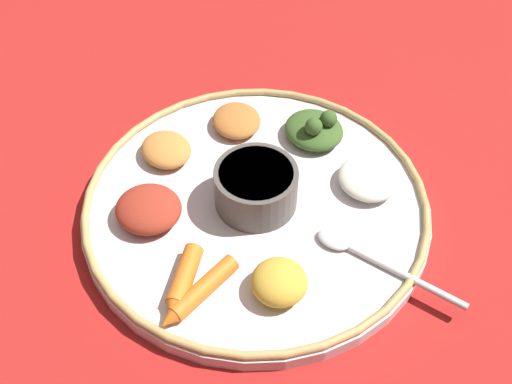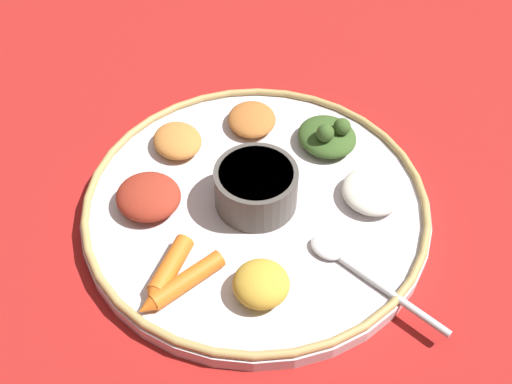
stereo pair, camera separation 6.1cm
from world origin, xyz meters
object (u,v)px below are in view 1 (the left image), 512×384
Objects in this scene: center_bowl at (256,186)px; carrot_outer at (199,292)px; spoon at (365,255)px; carrot_near_spoon at (183,281)px; greens_pile at (315,129)px.

carrot_outer is at bearing -155.79° from center_bowl.
spoon is 0.17m from carrot_near_spoon.
carrot_near_spoon is (-0.12, -0.03, -0.01)m from center_bowl.
carrot_near_spoon is at bearing 149.21° from spoon.
center_bowl reaches higher than spoon.
center_bowl reaches higher than carrot_near_spoon.
center_bowl is at bearing 104.29° from spoon.
carrot_outer is at bearing -160.85° from greens_pile.
spoon is at bearing -118.85° from greens_pile.
spoon is 1.66× the size of carrot_outer.
greens_pile reaches higher than carrot_near_spoon.
carrot_near_spoon is 0.79× the size of carrot_outer.
center_bowl is 0.12m from greens_pile.
spoon is 2.10× the size of carrot_near_spoon.
carrot_outer is (-0.22, -0.08, -0.00)m from greens_pile.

